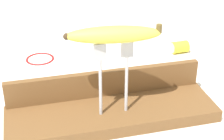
{
  "coord_description": "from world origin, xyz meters",
  "views": [
    {
      "loc": [
        -0.17,
        -0.68,
        0.5
      ],
      "look_at": [
        0.0,
        0.0,
        0.13
      ],
      "focal_mm": 59.29,
      "sensor_mm": 36.0,
      "label": 1
    }
  ],
  "objects_px": {
    "banana_raised_center": "(114,34)",
    "wire_coil": "(40,58)",
    "fork_stand_center": "(114,72)",
    "banana_chunk_near": "(179,47)"
  },
  "relations": [
    {
      "from": "banana_raised_center",
      "to": "wire_coil",
      "type": "distance_m",
      "value": 0.45
    },
    {
      "from": "fork_stand_center",
      "to": "banana_raised_center",
      "type": "xyz_separation_m",
      "value": [
        -0.0,
        0.0,
        0.09
      ]
    },
    {
      "from": "banana_chunk_near",
      "to": "wire_coil",
      "type": "bearing_deg",
      "value": 172.0
    },
    {
      "from": "fork_stand_center",
      "to": "banana_chunk_near",
      "type": "bearing_deg",
      "value": 46.52
    },
    {
      "from": "fork_stand_center",
      "to": "banana_chunk_near",
      "type": "relative_size",
      "value": 3.02
    },
    {
      "from": "fork_stand_center",
      "to": "wire_coil",
      "type": "bearing_deg",
      "value": 110.04
    },
    {
      "from": "wire_coil",
      "to": "banana_chunk_near",
      "type": "bearing_deg",
      "value": -8.0
    },
    {
      "from": "fork_stand_center",
      "to": "banana_raised_center",
      "type": "height_order",
      "value": "banana_raised_center"
    },
    {
      "from": "banana_raised_center",
      "to": "wire_coil",
      "type": "xyz_separation_m",
      "value": [
        -0.14,
        0.37,
        -0.21
      ]
    },
    {
      "from": "fork_stand_center",
      "to": "banana_raised_center",
      "type": "bearing_deg",
      "value": 171.63
    }
  ]
}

